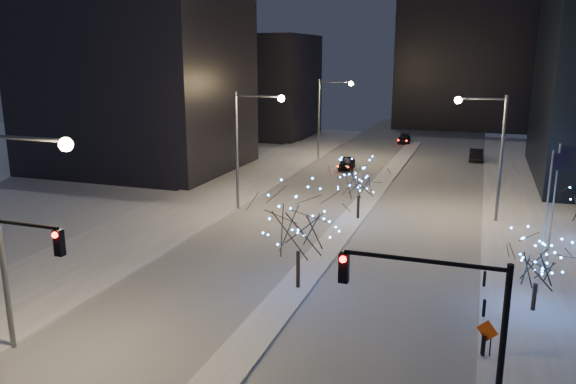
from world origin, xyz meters
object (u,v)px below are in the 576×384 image
at_px(street_lamp_w_near, 16,213).
at_px(holiday_tree_plaza_near, 538,261).
at_px(street_lamp_east, 490,141).
at_px(car_near, 347,163).
at_px(car_mid, 476,154).
at_px(street_lamp_w_far, 327,108).
at_px(car_far, 404,139).
at_px(holiday_tree_median_near, 298,220).
at_px(holiday_tree_median_far, 359,178).
at_px(traffic_signal_east, 450,326).
at_px(construction_sign, 487,334).
at_px(street_lamp_w_mid, 248,135).

relative_size(street_lamp_w_near, holiday_tree_plaza_near, 2.43).
xyz_separation_m(street_lamp_east, car_near, (-15.16, 16.91, -5.72)).
bearing_deg(holiday_tree_plaza_near, car_mid, 94.68).
bearing_deg(car_mid, street_lamp_w_far, 17.05).
distance_m(car_far, holiday_tree_median_near, 56.79).
bearing_deg(street_lamp_w_near, street_lamp_east, 55.81).
bearing_deg(car_near, street_lamp_east, -54.60).
height_order(car_mid, car_far, car_mid).
height_order(street_lamp_w_near, holiday_tree_median_far, street_lamp_w_near).
bearing_deg(traffic_signal_east, construction_sign, 79.15).
xyz_separation_m(street_lamp_east, car_mid, (-1.08, 27.71, -5.68)).
distance_m(car_near, car_far, 22.47).
xyz_separation_m(traffic_signal_east, holiday_tree_plaza_near, (3.67, 12.62, -1.95)).
relative_size(street_lamp_w_far, traffic_signal_east, 1.43).
relative_size(car_far, holiday_tree_median_near, 0.72).
relative_size(car_near, holiday_tree_median_near, 0.69).
xyz_separation_m(street_lamp_east, construction_sign, (0.22, -21.91, -5.30)).
relative_size(street_lamp_w_near, construction_sign, 6.01).
distance_m(traffic_signal_east, car_near, 48.17).
relative_size(car_near, car_mid, 0.92).
bearing_deg(street_lamp_w_far, car_mid, 17.66).
height_order(street_lamp_w_far, traffic_signal_east, street_lamp_w_far).
distance_m(street_lamp_w_mid, construction_sign, 27.50).
bearing_deg(street_lamp_w_near, construction_sign, 17.57).
distance_m(holiday_tree_plaza_near, construction_sign, 6.21).
xyz_separation_m(car_mid, holiday_tree_median_far, (-8.50, -30.60, 2.67)).
xyz_separation_m(street_lamp_w_near, construction_sign, (19.24, 6.09, -5.35)).
height_order(car_far, holiday_tree_median_near, holiday_tree_median_near).
relative_size(holiday_tree_median_near, construction_sign, 3.72).
bearing_deg(street_lamp_east, car_far, 106.51).
distance_m(street_lamp_w_far, street_lamp_east, 29.08).
bearing_deg(street_lamp_w_far, holiday_tree_plaza_near, -60.69).
xyz_separation_m(traffic_signal_east, construction_sign, (1.36, 7.10, -3.61)).
height_order(street_lamp_w_far, holiday_tree_median_far, street_lamp_w_far).
distance_m(street_lamp_w_near, holiday_tree_plaza_near, 24.76).
relative_size(holiday_tree_median_far, construction_sign, 3.00).
bearing_deg(holiday_tree_median_far, traffic_signal_east, -72.09).
bearing_deg(car_near, street_lamp_w_mid, -107.46).
xyz_separation_m(street_lamp_w_near, car_mid, (17.94, 55.71, -5.73)).
bearing_deg(holiday_tree_median_near, holiday_tree_plaza_near, 5.48).
relative_size(car_near, holiday_tree_median_far, 0.86).
height_order(street_lamp_w_mid, car_far, street_lamp_w_mid).
distance_m(street_lamp_w_mid, traffic_signal_east, 31.60).
bearing_deg(traffic_signal_east, holiday_tree_median_near, 127.35).
height_order(street_lamp_w_mid, construction_sign, street_lamp_w_mid).
distance_m(street_lamp_w_mid, street_lamp_east, 19.26).
distance_m(street_lamp_w_mid, car_far, 43.14).
bearing_deg(car_far, car_near, -103.67).
bearing_deg(holiday_tree_median_far, car_mid, 74.47).
distance_m(traffic_signal_east, construction_sign, 8.08).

